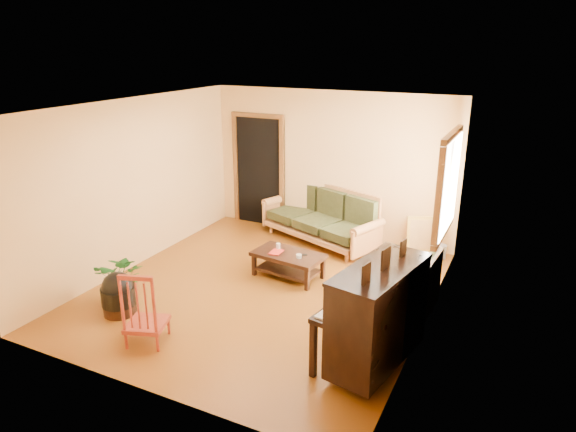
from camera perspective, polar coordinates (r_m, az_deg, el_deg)
The scene contains 16 objects.
floor at distance 7.45m, azimuth -2.67°, elevation -8.17°, with size 5.00×5.00×0.00m, color #5C300C.
doorway at distance 9.80m, azimuth -3.29°, elevation 4.92°, with size 1.08×0.16×2.05m, color black.
window at distance 7.42m, azimuth 17.38°, elevation 3.29°, with size 0.12×1.36×1.46m, color white.
sofa at distance 9.00m, azimuth 3.54°, elevation -0.02°, with size 2.21×0.93×0.95m, color #9C6539.
coffee_table at distance 7.75m, azimuth 0.03°, elevation -5.47°, with size 1.05×0.57×0.38m, color black.
armchair at distance 6.71m, azimuth 12.55°, elevation -7.49°, with size 0.87×0.92×0.92m, color #9C6539.
piano at distance 5.65m, azimuth 9.96°, elevation -11.08°, with size 0.79×1.34×1.18m, color black.
footstool at distance 7.10m, azimuth -18.26°, elevation -8.69°, with size 0.45×0.45×0.43m, color black.
red_chair at distance 6.27m, azimuth -15.59°, elevation -9.61°, with size 0.44×0.48×0.94m, color maroon.
leaning_frame at distance 8.87m, azimuth 14.60°, elevation -1.95°, with size 0.48×0.11×0.64m, color gold.
ceramic_crock at distance 8.79m, azimuth 16.60°, elevation -3.80°, with size 0.18×0.18×0.22m, color #3758A7.
potted_plant at distance 7.29m, azimuth -17.87°, elevation -6.56°, with size 0.66×0.58×0.74m, color #175019.
book at distance 7.72m, azimuth -1.90°, elevation -3.95°, with size 0.17×0.23×0.02m, color #9F2015.
candle at distance 7.78m, azimuth -1.09°, elevation -3.41°, with size 0.06×0.06×0.11m, color white.
glass_jar at distance 7.51m, azimuth 1.22°, elevation -4.47°, with size 0.08×0.08×0.05m, color silver.
remote at distance 7.61m, azimuth 1.63°, elevation -4.31°, with size 0.14×0.04×0.01m, color black.
Camera 1 is at (3.21, -5.80, 3.39)m, focal length 32.00 mm.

